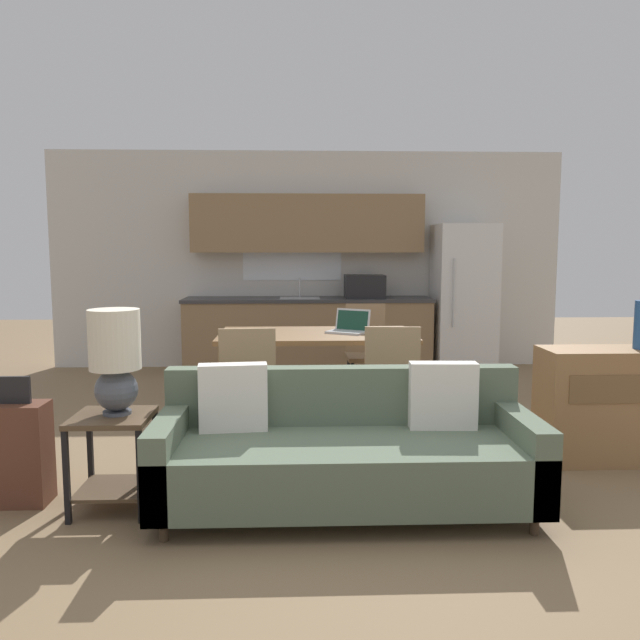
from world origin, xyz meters
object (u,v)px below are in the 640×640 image
(credenza, at_px, (610,405))
(laptop, at_px, (349,327))
(couch, at_px, (345,452))
(dining_chair_near_right, at_px, (391,382))
(refrigerator, at_px, (463,298))
(suitcase, at_px, (12,453))
(dining_chair_near_left, at_px, (248,385))
(dining_table, at_px, (316,340))
(dining_chair_far_right, at_px, (367,348))
(side_table, at_px, (113,446))
(table_lamp, at_px, (115,357))

(credenza, bearing_deg, laptop, 147.46)
(couch, bearing_deg, dining_chair_near_right, 67.73)
(dining_chair_near_right, bearing_deg, credenza, 172.57)
(refrigerator, distance_m, suitcase, 5.43)
(couch, bearing_deg, credenza, 20.47)
(dining_chair_near_right, height_order, dining_chair_near_left, same)
(credenza, bearing_deg, suitcase, -171.11)
(dining_table, relative_size, suitcase, 2.18)
(dining_table, bearing_deg, suitcase, -137.34)
(dining_table, relative_size, dining_chair_far_right, 1.76)
(credenza, distance_m, dining_chair_near_right, 1.54)
(couch, xyz_separation_m, dining_chair_near_left, (-0.63, 0.96, 0.19))
(dining_chair_near_right, xyz_separation_m, laptop, (-0.24, 0.81, 0.31))
(couch, distance_m, suitcase, 1.96)
(dining_chair_near_left, bearing_deg, dining_chair_near_right, 179.25)
(dining_chair_near_right, xyz_separation_m, dining_chair_near_left, (-1.05, -0.06, 0.00))
(side_table, xyz_separation_m, table_lamp, (0.02, 0.02, 0.52))
(suitcase, bearing_deg, dining_chair_far_right, 46.79)
(side_table, bearing_deg, couch, -0.63)
(dining_chair_near_left, relative_size, suitcase, 1.23)
(table_lamp, height_order, dining_chair_near_right, table_lamp)
(dining_chair_near_right, bearing_deg, couch, 71.64)
(dining_chair_near_left, bearing_deg, refrigerator, -131.99)
(refrigerator, xyz_separation_m, couch, (-1.76, -4.03, -0.57))
(dining_chair_near_left, bearing_deg, couch, 119.41)
(refrigerator, distance_m, dining_chair_near_left, 3.91)
(side_table, bearing_deg, dining_table, 55.70)
(dining_table, distance_m, side_table, 2.20)
(suitcase, bearing_deg, refrigerator, 46.49)
(table_lamp, bearing_deg, laptop, 50.45)
(credenza, relative_size, dining_chair_near_left, 1.03)
(couch, distance_m, credenza, 2.06)
(side_table, xyz_separation_m, dining_chair_far_right, (1.76, 2.63, 0.14))
(dining_table, relative_size, couch, 0.78)
(dining_table, height_order, suitcase, dining_table)
(dining_chair_near_left, distance_m, laptop, 1.23)
(dining_chair_far_right, distance_m, suitcase, 3.48)
(refrigerator, height_order, credenza, refrigerator)
(table_lamp, distance_m, dining_chair_near_left, 1.21)
(couch, xyz_separation_m, credenza, (1.93, 0.72, 0.08))
(laptop, relative_size, suitcase, 0.53)
(couch, height_order, dining_chair_far_right, dining_chair_far_right)
(couch, distance_m, side_table, 1.34)
(dining_chair_near_right, bearing_deg, table_lamp, 33.69)
(credenza, bearing_deg, refrigerator, 92.91)
(credenza, bearing_deg, dining_chair_near_left, 174.56)
(couch, distance_m, dining_chair_far_right, 2.68)
(dining_table, height_order, couch, couch)
(table_lamp, bearing_deg, dining_table, 55.96)
(dining_chair_far_right, height_order, laptop, laptop)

